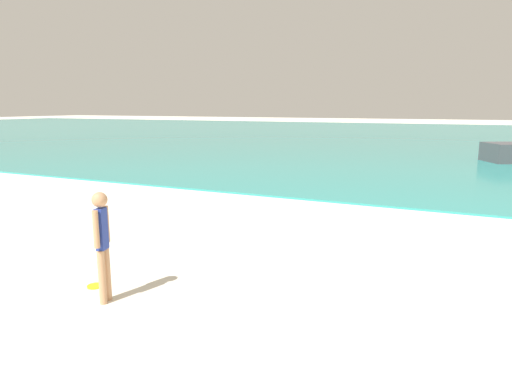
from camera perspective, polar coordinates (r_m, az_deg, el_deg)
water at (r=42.31m, az=20.04°, el=6.60°), size 160.00×60.00×0.06m
person_standing at (r=6.47m, az=-18.86°, el=-5.83°), size 0.21×0.35×1.55m
frisbee at (r=7.32m, az=-19.70°, el=-11.13°), size 0.22×0.22×0.03m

